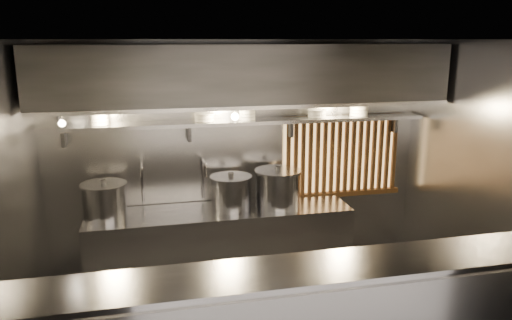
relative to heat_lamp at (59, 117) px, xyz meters
name	(u,v)px	position (x,y,z in m)	size (l,w,h in m)	color
ceiling	(272,39)	(1.90, -0.85, 0.73)	(4.50, 4.50, 0.00)	black
wall_back	(239,159)	(1.90, 0.65, -0.67)	(4.50, 4.50, 0.00)	gray
wall_left	(5,215)	(-0.35, -0.85, -0.67)	(3.00, 3.00, 0.00)	gray
wall_right	(485,181)	(4.15, -0.85, -0.67)	(3.00, 3.00, 0.00)	gray
cooking_bench	(221,247)	(1.60, 0.28, -1.62)	(3.00, 0.70, 0.90)	#A2A2A7
bowl_shelf	(242,122)	(1.90, 0.47, -0.19)	(4.40, 0.34, 0.04)	#A2A2A7
exhaust_hood	(245,75)	(1.90, 0.25, 0.36)	(4.40, 0.81, 0.65)	#2D2D30
wood_screen	(342,156)	(3.20, 0.60, -0.69)	(1.56, 0.09, 1.04)	#FFC672
faucet_left	(142,175)	(0.75, 0.52, -0.76)	(0.04, 0.30, 0.50)	silver
faucet_right	(203,171)	(1.45, 0.52, -0.76)	(0.04, 0.30, 0.50)	silver
heat_lamp	(59,117)	(0.00, 0.00, 0.00)	(0.25, 0.35, 0.20)	#A2A2A7
pendant_bulb	(235,116)	(1.80, 0.35, -0.11)	(0.09, 0.09, 0.19)	#2D2D30
stock_pot_left	(105,201)	(0.34, 0.31, -0.97)	(0.60, 0.60, 0.43)	#A2A2A7
stock_pot_mid	(231,192)	(1.74, 0.33, -0.97)	(0.64, 0.64, 0.42)	#A2A2A7
stock_pot_right	(278,187)	(2.29, 0.30, -0.95)	(0.57, 0.57, 0.47)	#A2A2A7
bowl_stack_0	(100,119)	(0.34, 0.47, -0.10)	(0.21, 0.21, 0.13)	silver
bowl_stack_1	(204,117)	(1.47, 0.47, -0.12)	(0.24, 0.24, 0.09)	silver
bowl_stack_2	(247,112)	(1.96, 0.47, -0.08)	(0.20, 0.20, 0.17)	silver
bowl_stack_3	(317,113)	(2.81, 0.47, -0.12)	(0.23, 0.23, 0.09)	silver
bowl_stack_4	(359,110)	(3.34, 0.47, -0.10)	(0.23, 0.23, 0.13)	silver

